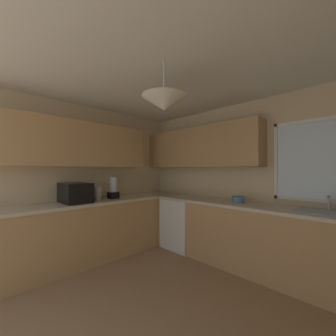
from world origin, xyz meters
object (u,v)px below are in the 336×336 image
(dishwasher, at_px, (183,223))
(sink_assembly, at_px, (327,212))
(microwave, at_px, (75,193))
(blender_appliance, at_px, (113,189))
(bowl, at_px, (238,200))
(kettle, at_px, (98,194))

(dishwasher, xyz_separation_m, sink_assembly, (2.10, 0.04, 0.49))
(microwave, xyz_separation_m, blender_appliance, (0.00, 0.63, 0.02))
(microwave, xyz_separation_m, bowl, (1.71, 1.70, -0.10))
(dishwasher, bearing_deg, sink_assembly, 0.99)
(dishwasher, height_order, bowl, bowl)
(microwave, bearing_deg, blender_appliance, 90.00)
(microwave, height_order, blender_appliance, blender_appliance)
(microwave, xyz_separation_m, kettle, (0.02, 0.34, -0.04))
(dishwasher, height_order, microwave, microwave)
(dishwasher, relative_size, kettle, 4.06)
(dishwasher, height_order, sink_assembly, sink_assembly)
(blender_appliance, bearing_deg, dishwasher, 57.52)
(kettle, bearing_deg, sink_assembly, 26.46)
(sink_assembly, bearing_deg, dishwasher, -179.01)
(kettle, xyz_separation_m, blender_appliance, (-0.02, 0.29, 0.05))
(kettle, distance_m, sink_assembly, 3.06)
(dishwasher, xyz_separation_m, microwave, (-0.66, -1.67, 0.63))
(kettle, height_order, bowl, kettle)
(bowl, xyz_separation_m, blender_appliance, (-1.71, -1.07, 0.12))
(microwave, height_order, sink_assembly, microwave)
(microwave, relative_size, bowl, 2.58)
(dishwasher, bearing_deg, blender_appliance, -122.48)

